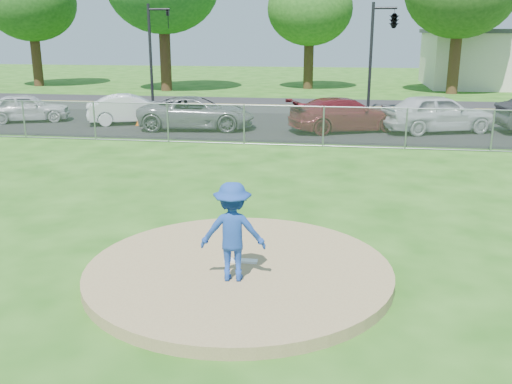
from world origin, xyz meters
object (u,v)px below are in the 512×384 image
Objects in this scene: traffic_signal_center at (392,22)px; pitcher at (233,232)px; parked_car_gray at (197,113)px; parked_car_white at (132,109)px; parked_car_silver at (27,108)px; parked_car_darkred at (345,114)px; traffic_signal_left at (154,46)px; parked_car_pearl at (438,113)px; traffic_cone at (140,117)px.

pitcher is at bearing -99.99° from traffic_signal_center.
parked_car_white is at bearing 67.32° from parked_car_gray.
parked_car_darkred reaches higher than parked_car_silver.
traffic_signal_left is at bearing -16.77° from parked_car_white.
parked_car_gray is 6.49m from parked_car_darkred.
traffic_signal_left is 1.14× the size of parked_car_darkred.
traffic_signal_center is 7.81m from parked_car_darkred.
traffic_signal_center is 7.35m from parked_car_pearl.
traffic_cone is 0.15× the size of parked_car_darkred.
traffic_signal_left is at bearing 101.43° from traffic_cone.
parked_car_pearl reaches higher than parked_car_gray.
traffic_signal_left is 15.86m from parked_car_pearl.
pitcher is 21.13m from parked_car_silver.
traffic_signal_left is at bearing 35.13° from parked_car_darkred.
parked_car_gray is at bearing -59.05° from traffic_signal_left.
parked_car_silver is at bearing 177.39° from traffic_cone.
parked_car_pearl is at bearing -74.32° from traffic_signal_center.
parked_car_silver is 0.82× the size of parked_car_pearl.
parked_car_pearl reaches higher than parked_car_white.
traffic_signal_center is at bearing -42.22° from parked_car_darkred.
pitcher is 17.91m from traffic_cone.
parked_car_gray is (2.82, -0.54, 0.34)m from traffic_cone.
traffic_signal_left is at bearing 180.00° from traffic_signal_center.
parked_car_gray is (4.09, -6.82, -2.65)m from traffic_signal_left.
traffic_signal_center is 1.18× the size of parked_car_pearl.
parked_car_pearl reaches higher than parked_car_darkred.
traffic_cone is at bearing 65.53° from parked_car_darkred.
parked_car_silver is 8.55m from parked_car_gray.
parked_car_pearl is (1.70, -6.07, -3.79)m from traffic_signal_center.
parked_car_white is 0.80× the size of parked_car_gray.
traffic_cone is 0.14× the size of parked_car_gray.
parked_car_white is 0.82× the size of parked_car_darkred.
parked_car_pearl is at bearing 0.92° from traffic_cone.
parked_car_pearl is (10.35, 0.75, 0.11)m from parked_car_gray.
pitcher is at bearing -164.31° from parked_car_silver.
traffic_signal_left is 1.11× the size of parked_car_gray.
parked_car_white is at bearing 62.92° from parked_car_darkred.
parked_car_darkred is 1.04× the size of parked_car_pearl.
parked_car_white is at bearing -70.19° from pitcher.
parked_car_gray is 10.38m from parked_car_pearl.
parked_car_darkred is (6.48, 0.39, 0.01)m from parked_car_gray.
traffic_cone is (1.27, -6.28, -2.99)m from traffic_signal_left.
traffic_signal_left reaches higher than traffic_cone.
pitcher is 0.34× the size of parked_car_darkred.
parked_car_silver is 0.77× the size of parked_car_gray.
traffic_cone is at bearing -153.62° from parked_car_white.
traffic_signal_left reaches higher than parked_car_white.
pitcher reaches higher than parked_car_gray.
traffic_cone is (-7.50, 16.25, -0.66)m from pitcher.
parked_car_gray is 1.03× the size of parked_car_darkred.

